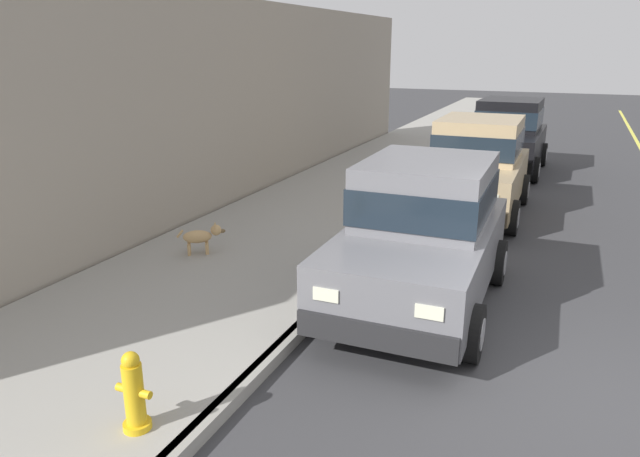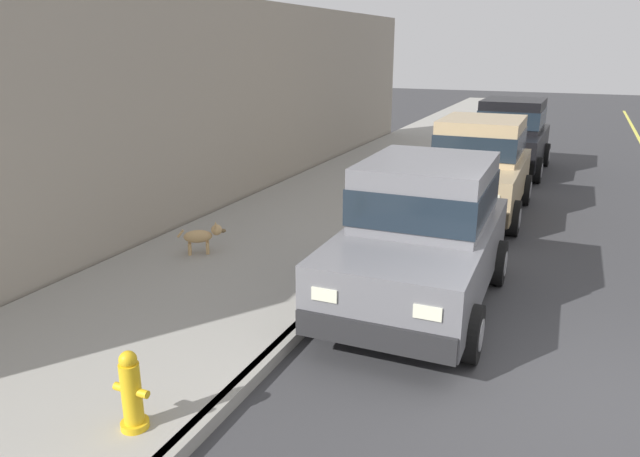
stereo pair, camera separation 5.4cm
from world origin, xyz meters
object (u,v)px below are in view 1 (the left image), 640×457
Objects in this scene: dog_tan at (202,236)px; fire_hydrant at (134,394)px; car_grey_hatchback at (422,232)px; car_tan_hatchback at (476,165)px; car_black_hatchback at (508,134)px.

dog_tan is 4.36m from fire_hydrant.
car_grey_hatchback is 4.71m from car_tan_hatchback.
fire_hydrant is (-1.53, -13.03, -0.50)m from car_black_hatchback.
car_black_hatchback is 5.29× the size of fire_hydrant.
car_grey_hatchback is at bearing -2.26° from dog_tan.
fire_hydrant is (-1.49, -3.75, -0.50)m from car_grey_hatchback.
car_grey_hatchback reaches higher than fire_hydrant.
fire_hydrant is at bearing -111.72° from car_grey_hatchback.
car_tan_hatchback is at bearing 80.38° from fire_hydrant.
dog_tan is 0.90× the size of fire_hydrant.
car_tan_hatchback reaches higher than fire_hydrant.
fire_hydrant is (1.98, -3.89, 0.05)m from dog_tan.
car_grey_hatchback is 5.82× the size of dog_tan.
car_black_hatchback is at bearing 83.29° from fire_hydrant.
car_grey_hatchback is at bearing -89.27° from car_tan_hatchback.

